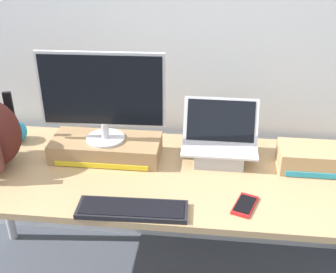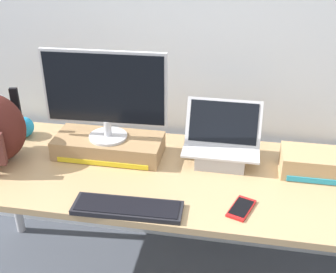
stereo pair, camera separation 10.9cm
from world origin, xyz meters
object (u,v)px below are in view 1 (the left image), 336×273
object	(u,v)px
desktop_monitor	(102,95)
plush_toy	(16,132)
toner_box_yellow	(106,148)
external_keyboard	(132,209)
open_laptop	(219,147)
cell_phone	(245,205)
toner_box_cyan	(315,158)

from	to	relation	value
desktop_monitor	plush_toy	distance (m)	0.56
toner_box_yellow	desktop_monitor	bearing A→B (deg)	-86.67
desktop_monitor	external_keyboard	xyz separation A→B (m)	(0.20, -0.40, -0.30)
desktop_monitor	external_keyboard	size ratio (longest dim) A/B	1.29
desktop_monitor	external_keyboard	bearing A→B (deg)	-66.13
open_laptop	cell_phone	distance (m)	0.37
cell_phone	toner_box_yellow	bearing A→B (deg)	173.02
toner_box_yellow	open_laptop	world-z (taller)	open_laptop
toner_box_yellow	external_keyboard	size ratio (longest dim) A/B	1.16
toner_box_yellow	open_laptop	distance (m)	0.53
toner_box_yellow	cell_phone	size ratio (longest dim) A/B	3.12
open_laptop	external_keyboard	world-z (taller)	open_laptop
toner_box_yellow	plush_toy	distance (m)	0.49
toner_box_yellow	open_laptop	bearing A→B (deg)	4.22
external_keyboard	toner_box_cyan	size ratio (longest dim) A/B	1.36
toner_box_yellow	external_keyboard	world-z (taller)	toner_box_yellow
external_keyboard	toner_box_yellow	bearing A→B (deg)	114.31
cell_phone	plush_toy	xyz separation A→B (m)	(-1.11, 0.41, 0.05)
toner_box_yellow	toner_box_cyan	size ratio (longest dim) A/B	1.58
external_keyboard	cell_phone	size ratio (longest dim) A/B	2.69
toner_box_cyan	cell_phone	bearing A→B (deg)	-135.01
open_laptop	toner_box_yellow	bearing A→B (deg)	-175.67
open_laptop	external_keyboard	size ratio (longest dim) A/B	0.79
toner_box_yellow	toner_box_cyan	xyz separation A→B (m)	(0.95, 0.01, 0.00)
toner_box_cyan	open_laptop	bearing A→B (deg)	175.74
toner_box_yellow	open_laptop	size ratio (longest dim) A/B	1.46
external_keyboard	plush_toy	xyz separation A→B (m)	(-0.68, 0.50, 0.04)
open_laptop	toner_box_cyan	distance (m)	0.43
open_laptop	plush_toy	xyz separation A→B (m)	(-1.01, 0.06, -0.01)
cell_phone	toner_box_cyan	size ratio (longest dim) A/B	0.50
external_keyboard	cell_phone	xyz separation A→B (m)	(0.44, 0.08, -0.01)
desktop_monitor	plush_toy	world-z (taller)	desktop_monitor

